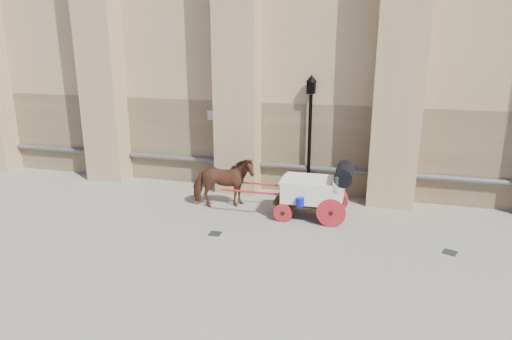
% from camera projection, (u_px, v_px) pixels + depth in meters
% --- Properties ---
extents(ground, '(90.00, 90.00, 0.00)m').
position_uv_depth(ground, '(233.00, 235.00, 12.13)').
color(ground, slate).
rests_on(ground, ground).
extents(horse, '(2.04, 1.43, 1.57)m').
position_uv_depth(horse, '(223.00, 183.00, 13.96)').
color(horse, '#5A2E1E').
rests_on(horse, ground).
extents(carriage, '(3.79, 1.36, 1.65)m').
position_uv_depth(carriage, '(317.00, 189.00, 13.05)').
color(carriage, black).
rests_on(carriage, ground).
extents(street_lamp, '(0.37, 0.37, 3.95)m').
position_uv_depth(street_lamp, '(310.00, 133.00, 14.69)').
color(street_lamp, black).
rests_on(street_lamp, ground).
extents(drain_grate_near, '(0.33, 0.33, 0.01)m').
position_uv_depth(drain_grate_near, '(215.00, 234.00, 12.21)').
color(drain_grate_near, black).
rests_on(drain_grate_near, ground).
extents(drain_grate_far, '(0.41, 0.41, 0.01)m').
position_uv_depth(drain_grate_far, '(450.00, 252.00, 11.14)').
color(drain_grate_far, black).
rests_on(drain_grate_far, ground).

